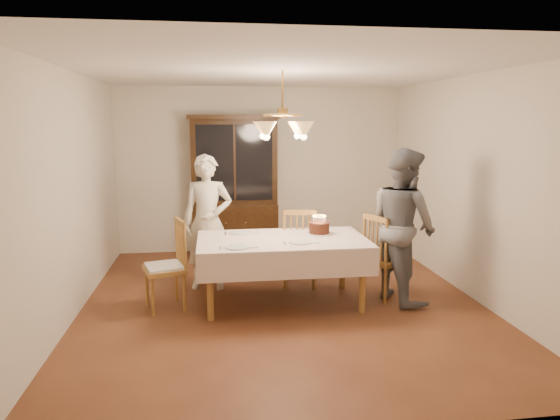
{
  "coord_description": "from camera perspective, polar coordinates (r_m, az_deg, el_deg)",
  "views": [
    {
      "loc": [
        -0.77,
        -5.43,
        2.05
      ],
      "look_at": [
        0.0,
        0.2,
        1.05
      ],
      "focal_mm": 32.0,
      "sensor_mm": 36.0,
      "label": 1
    }
  ],
  "objects": [
    {
      "name": "dining_table",
      "position": [
        5.66,
        0.28,
        -4.01
      ],
      "size": [
        1.9,
        1.1,
        0.76
      ],
      "color": "brown",
      "rests_on": "ground"
    },
    {
      "name": "place_setting_near_right",
      "position": [
        5.44,
        2.45,
        -3.69
      ],
      "size": [
        0.39,
        0.25,
        0.02
      ],
      "color": "white",
      "rests_on": "dining_table"
    },
    {
      "name": "china_hutch",
      "position": [
        7.76,
        -5.22,
        2.47
      ],
      "size": [
        1.38,
        0.54,
        2.16
      ],
      "color": "black",
      "rests_on": "ground"
    },
    {
      "name": "place_setting_near_left",
      "position": [
        5.25,
        -4.77,
        -4.22
      ],
      "size": [
        0.4,
        0.26,
        0.02
      ],
      "color": "white",
      "rests_on": "dining_table"
    },
    {
      "name": "chair_far_side",
      "position": [
        6.36,
        2.32,
        -4.68
      ],
      "size": [
        0.52,
        0.5,
        1.0
      ],
      "color": "brown",
      "rests_on": "ground"
    },
    {
      "name": "chair_left_end",
      "position": [
        5.69,
        -12.98,
        -6.57
      ],
      "size": [
        0.53,
        0.54,
        1.0
      ],
      "color": "brown",
      "rests_on": "ground"
    },
    {
      "name": "chair_right_end",
      "position": [
        6.03,
        11.97,
        -5.7
      ],
      "size": [
        0.56,
        0.57,
        1.0
      ],
      "color": "brown",
      "rests_on": "ground"
    },
    {
      "name": "chandelier",
      "position": [
        5.49,
        0.29,
        9.21
      ],
      "size": [
        0.62,
        0.62,
        0.73
      ],
      "color": "#BF8C3F",
      "rests_on": "ground"
    },
    {
      "name": "ground",
      "position": [
        5.86,
        0.27,
        -10.51
      ],
      "size": [
        5.0,
        5.0,
        0.0
      ],
      "primitive_type": "plane",
      "color": "#592D19",
      "rests_on": "ground"
    },
    {
      "name": "birthday_cake",
      "position": [
        5.85,
        4.5,
        -2.12
      ],
      "size": [
        0.3,
        0.3,
        0.22
      ],
      "color": "white",
      "rests_on": "dining_table"
    },
    {
      "name": "elderly_woman",
      "position": [
        6.21,
        -8.28,
        -1.4
      ],
      "size": [
        0.65,
        0.47,
        1.67
      ],
      "primitive_type": "imported",
      "rotation": [
        0.0,
        0.0,
        -0.12
      ],
      "color": "beige",
      "rests_on": "ground"
    },
    {
      "name": "room_shell",
      "position": [
        5.51,
        0.28,
        5.09
      ],
      "size": [
        5.0,
        5.0,
        5.0
      ],
      "color": "white",
      "rests_on": "ground"
    },
    {
      "name": "adult_in_grey",
      "position": [
        5.9,
        13.86,
        -1.71
      ],
      "size": [
        0.88,
        1.01,
        1.77
      ],
      "primitive_type": "imported",
      "rotation": [
        0.0,
        0.0,
        1.85
      ],
      "color": "slate",
      "rests_on": "ground"
    },
    {
      "name": "place_setting_far_left",
      "position": [
        5.91,
        -4.46,
        -2.6
      ],
      "size": [
        0.4,
        0.25,
        0.02
      ],
      "color": "white",
      "rests_on": "dining_table"
    }
  ]
}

